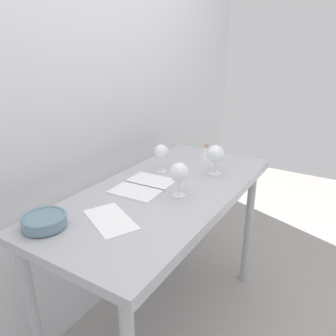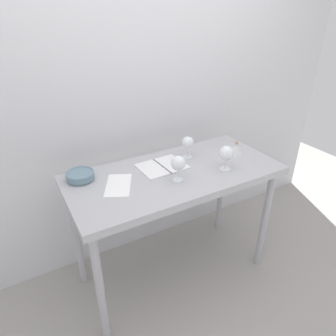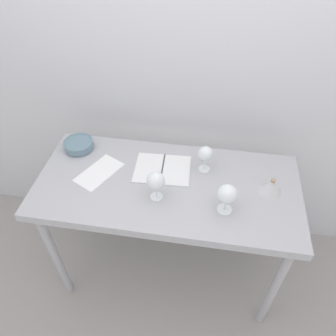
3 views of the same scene
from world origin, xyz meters
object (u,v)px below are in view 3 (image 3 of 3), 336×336
wine_glass_near_center (156,181)px  tasting_sheet_upper (99,172)px  open_notebook (162,169)px  decanter_funnel (271,186)px  wine_glass_far_right (206,154)px  wine_glass_near_right (227,195)px  tasting_bowl (79,144)px

wine_glass_near_center → tasting_sheet_upper: (-0.34, 0.12, -0.11)m
open_notebook → tasting_sheet_upper: size_ratio=1.21×
wine_glass_near_center → decanter_funnel: size_ratio=1.24×
wine_glass_near_center → wine_glass_far_right: wine_glass_near_center is taller
wine_glass_near_right → tasting_sheet_upper: bearing=167.4°
wine_glass_near_right → open_notebook: (-0.35, 0.23, -0.11)m
open_notebook → decanter_funnel: 0.58m
open_notebook → decanter_funnel: bearing=-9.9°
tasting_sheet_upper → tasting_bowl: tasting_bowl is taller
tasting_bowl → decanter_funnel: bearing=-9.1°
wine_glass_near_right → tasting_sheet_upper: 0.71m
open_notebook → tasting_sheet_upper: open_notebook is taller
wine_glass_far_right → decanter_funnel: wine_glass_far_right is taller
tasting_sheet_upper → decanter_funnel: decanter_funnel is taller
wine_glass_near_right → tasting_sheet_upper: (-0.69, 0.15, -0.11)m
open_notebook → tasting_bowl: 0.53m
wine_glass_near_center → wine_glass_far_right: (0.22, 0.24, -0.00)m
open_notebook → wine_glass_near_center: bearing=-91.8°
wine_glass_near_right → tasting_bowl: (-0.87, 0.33, -0.08)m
wine_glass_near_center → open_notebook: size_ratio=0.52×
wine_glass_near_right → tasting_sheet_upper: size_ratio=0.63×
wine_glass_near_center → tasting_sheet_upper: wine_glass_near_center is taller
open_notebook → tasting_bowl: bearing=166.0°
tasting_bowl → decanter_funnel: (1.10, -0.17, 0.01)m
tasting_bowl → wine_glass_near_center: bearing=-30.2°
tasting_bowl → tasting_sheet_upper: bearing=-45.1°
wine_glass_near_center → open_notebook: bearing=91.0°
wine_glass_near_center → open_notebook: wine_glass_near_center is taller
wine_glass_near_center → tasting_sheet_upper: size_ratio=0.63×
decanter_funnel → wine_glass_far_right: bearing=162.4°
tasting_sheet_upper → open_notebook: bearing=39.4°
wine_glass_near_right → tasting_bowl: 0.93m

